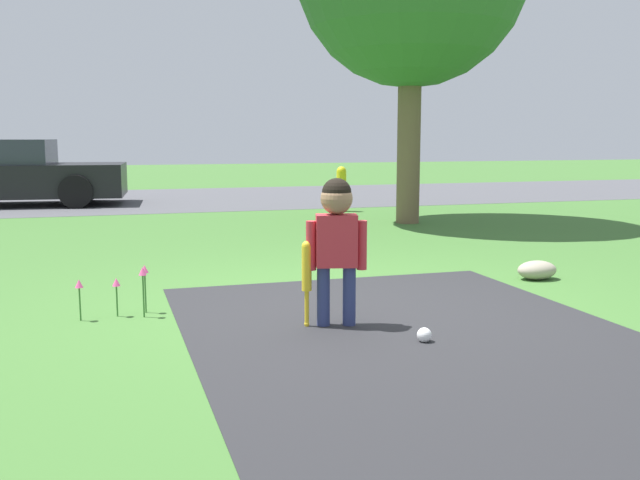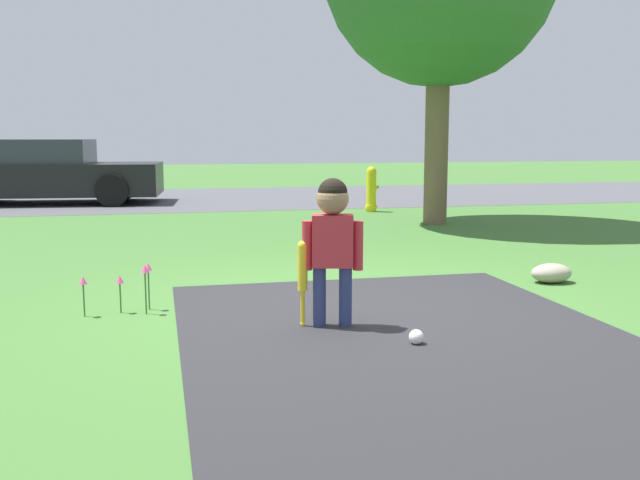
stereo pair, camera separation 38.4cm
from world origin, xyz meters
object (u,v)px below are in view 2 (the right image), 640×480
object	(u,v)px
baseball_bat	(303,271)
sports_ball	(416,337)
child	(333,231)
parked_car	(46,173)
fire_hydrant	(371,190)

from	to	relation	value
baseball_bat	sports_ball	distance (m)	0.94
child	parked_car	distance (m)	10.97
sports_ball	parked_car	size ratio (longest dim) A/B	0.02
baseball_bat	fire_hydrant	world-z (taller)	fire_hydrant
baseball_bat	fire_hydrant	bearing A→B (deg)	69.60
child	sports_ball	size ratio (longest dim) A/B	10.75
parked_car	baseball_bat	bearing A→B (deg)	-67.52
baseball_bat	parked_car	size ratio (longest dim) A/B	0.14
child	baseball_bat	world-z (taller)	child
fire_hydrant	child	bearing A→B (deg)	-108.89
baseball_bat	parked_car	world-z (taller)	parked_car
child	baseball_bat	distance (m)	0.36
baseball_bat	fire_hydrant	xyz separation A→B (m)	(2.77, 7.45, -0.00)
fire_hydrant	parked_car	size ratio (longest dim) A/B	0.18
sports_ball	parked_car	distance (m)	11.66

